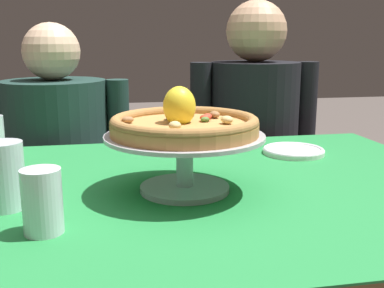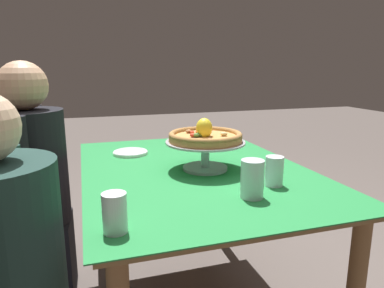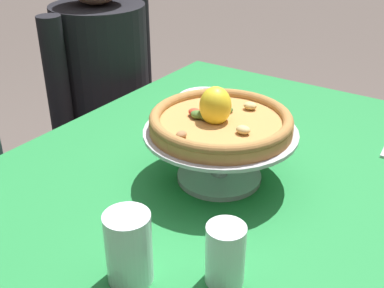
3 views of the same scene
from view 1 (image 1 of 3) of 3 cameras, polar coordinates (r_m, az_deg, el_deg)
dining_table at (r=1.10m, az=0.56°, el=-9.92°), size 1.31×0.95×0.74m
pizza_stand at (r=1.00m, az=-0.90°, el=-1.25°), size 0.34×0.34×0.13m
pizza at (r=0.99m, az=-0.96°, el=2.52°), size 0.31×0.31×0.10m
water_glass_side_left at (r=0.97m, az=-21.93°, el=-4.12°), size 0.08×0.08×0.13m
water_glass_front_left at (r=0.83m, az=-17.74°, el=-7.18°), size 0.07×0.07×0.11m
side_plate at (r=1.38m, az=12.26°, el=-0.80°), size 0.18×0.18×0.02m
diner_left at (r=1.79m, az=-15.82°, el=-4.54°), size 0.52×0.38×1.12m
diner_right at (r=1.86m, az=7.40°, el=-2.38°), size 0.50×0.35×1.20m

